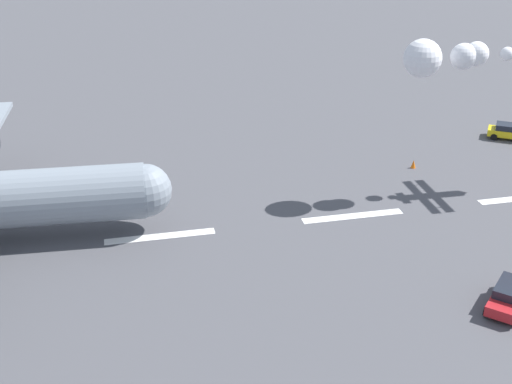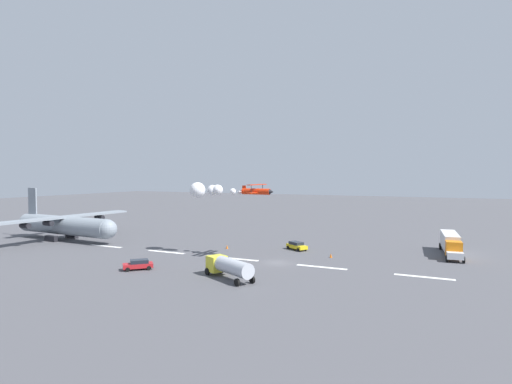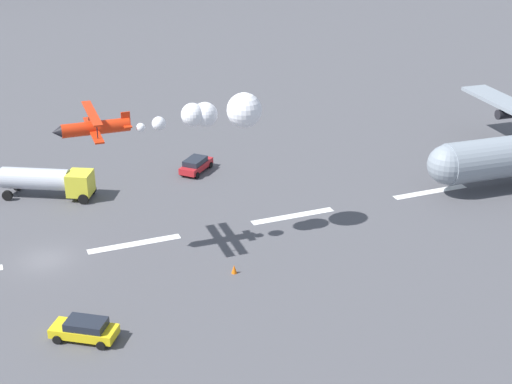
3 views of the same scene
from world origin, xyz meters
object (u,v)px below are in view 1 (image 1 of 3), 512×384
followme_car_yellow (511,131)px  airport_staff_sedan (510,295)px  traffic_cone_far (413,164)px  stunt_biplane_red (464,56)px

followme_car_yellow → airport_staff_sedan: 30.38m
traffic_cone_far → followme_car_yellow: bearing=-159.6°
followme_car_yellow → traffic_cone_far: size_ratio=6.34×
stunt_biplane_red → airport_staff_sedan: size_ratio=3.82×
stunt_biplane_red → traffic_cone_far: 12.47m
followme_car_yellow → airport_staff_sedan: bearing=58.1°
stunt_biplane_red → airport_staff_sedan: (3.77, 15.50, -10.68)m
followme_car_yellow → traffic_cone_far: (12.55, 4.66, -0.44)m
stunt_biplane_red → traffic_cone_far: stunt_biplane_red is taller
airport_staff_sedan → traffic_cone_far: (-3.49, -21.14, -0.44)m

